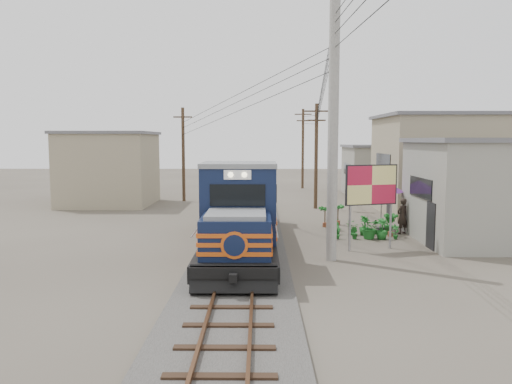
{
  "coord_description": "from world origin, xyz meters",
  "views": [
    {
      "loc": [
        0.76,
        -19.37,
        4.62
      ],
      "look_at": [
        0.57,
        3.67,
        2.2
      ],
      "focal_mm": 35.0,
      "sensor_mm": 36.0,
      "label": 1
    }
  ],
  "objects_px": {
    "vendor": "(402,216)",
    "locomotive": "(242,210)",
    "market_umbrella": "(382,186)",
    "billboard": "(371,187)"
  },
  "relations": [
    {
      "from": "locomotive",
      "to": "vendor",
      "type": "relative_size",
      "value": 8.35
    },
    {
      "from": "vendor",
      "to": "locomotive",
      "type": "bearing_deg",
      "value": -10.26
    },
    {
      "from": "locomotive",
      "to": "market_umbrella",
      "type": "bearing_deg",
      "value": 31.29
    },
    {
      "from": "locomotive",
      "to": "vendor",
      "type": "bearing_deg",
      "value": 21.41
    },
    {
      "from": "locomotive",
      "to": "market_umbrella",
      "type": "height_order",
      "value": "locomotive"
    },
    {
      "from": "locomotive",
      "to": "vendor",
      "type": "xyz_separation_m",
      "value": [
        7.76,
        3.04,
        -0.74
      ]
    },
    {
      "from": "billboard",
      "to": "vendor",
      "type": "bearing_deg",
      "value": 40.36
    },
    {
      "from": "market_umbrella",
      "to": "locomotive",
      "type": "bearing_deg",
      "value": -148.71
    },
    {
      "from": "locomotive",
      "to": "billboard",
      "type": "distance_m",
      "value": 5.52
    },
    {
      "from": "locomotive",
      "to": "market_umbrella",
      "type": "distance_m",
      "value": 8.23
    }
  ]
}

